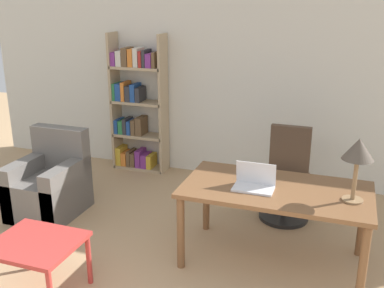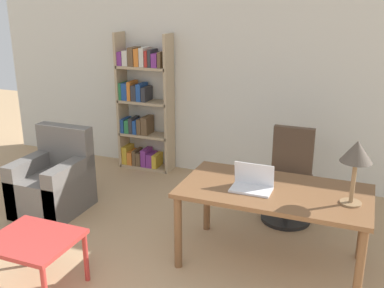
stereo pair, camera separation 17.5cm
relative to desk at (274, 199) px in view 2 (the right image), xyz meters
name	(u,v)px [view 2 (the right image)]	position (x,y,z in m)	size (l,w,h in m)	color
wall_back	(266,79)	(-0.55, 1.94, 0.70)	(8.00, 0.06, 2.70)	silver
desk	(274,199)	(0.00, 0.00, 0.00)	(1.64, 0.87, 0.74)	brown
laptop	(252,184)	(-0.18, -0.08, 0.14)	(0.35, 0.21, 0.23)	silver
table_lamp	(357,154)	(0.64, -0.05, 0.52)	(0.25, 0.25, 0.54)	olive
office_chair	(289,180)	(-0.02, 0.95, -0.20)	(0.54, 0.54, 1.01)	black
side_table_blue	(34,245)	(-1.72, -1.12, -0.22)	(0.68, 0.60, 0.49)	#B2332D
armchair	(54,184)	(-2.53, 0.16, -0.34)	(0.68, 0.76, 0.94)	#66605B
bookshelf	(142,108)	(-2.23, 1.75, 0.23)	(0.77, 0.28, 1.89)	tan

